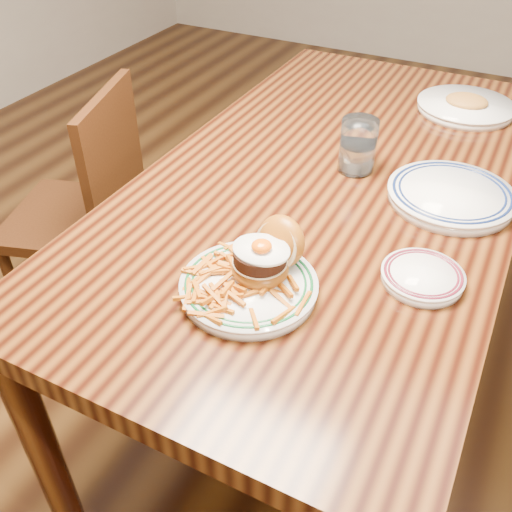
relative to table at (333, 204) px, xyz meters
The scene contains 8 objects.
floor 0.66m from the table, ahead, with size 6.00×6.00×0.00m, color black.
table is the anchor object (origin of this frame).
chair_left 0.82m from the table, behind, with size 0.49×0.49×0.83m.
main_plate 0.48m from the table, 88.30° to the right, with size 0.25×0.27×0.12m.
side_plate 0.43m from the table, 46.70° to the right, with size 0.15×0.15×0.02m.
rear_plate 0.29m from the table, ahead, with size 0.28×0.28×0.03m.
water_glass 0.15m from the table, 49.61° to the left, with size 0.09×0.09×0.13m.
far_plate 0.56m from the table, 68.00° to the left, with size 0.28×0.28×0.05m.
Camera 1 is at (0.38, -1.16, 1.45)m, focal length 40.00 mm.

